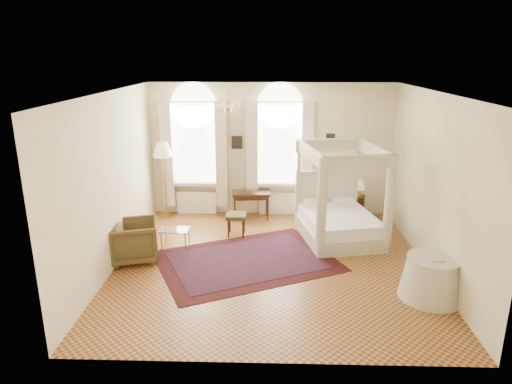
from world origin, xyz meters
TOP-DOWN VIEW (x-y plane):
  - ground at (0.00, 0.00)m, footprint 6.00×6.00m
  - room_walls at (0.00, 0.00)m, footprint 6.00×6.00m
  - window_left at (-1.90, 2.87)m, footprint 1.62×0.27m
  - window_right at (0.20, 2.87)m, footprint 1.62×0.27m
  - chandelier at (-0.90, 1.20)m, footprint 0.51×0.45m
  - wall_pictures at (0.09, 2.97)m, footprint 2.54×0.03m
  - canopy_bed at (1.50, 1.31)m, footprint 1.93×2.20m
  - nightstand at (2.12, 2.70)m, footprint 0.48×0.46m
  - nightstand_lamp at (2.16, 2.65)m, footprint 0.29×0.29m
  - writing_desk at (-0.49, 2.56)m, footprint 0.96×0.56m
  - laptop at (-0.58, 2.47)m, footprint 0.36×0.29m
  - stool at (-0.78, 1.47)m, footprint 0.44×0.44m
  - armchair at (-2.70, 0.10)m, footprint 1.11×1.09m
  - coffee_table at (-2.03, 0.76)m, footprint 0.62×0.45m
  - floor_lamp at (-2.65, 2.70)m, footprint 0.49×0.49m
  - oriental_rug at (-0.48, 0.11)m, footprint 4.06×3.61m
  - side_table at (2.70, -1.18)m, footprint 1.06×1.06m
  - book at (2.61, -1.23)m, footprint 0.19×0.24m

SIDE VIEW (x-z plane):
  - ground at x=0.00m, z-range 0.00..0.00m
  - oriental_rug at x=-0.48m, z-range 0.00..0.01m
  - nightstand at x=2.12m, z-range 0.00..0.57m
  - side_table at x=2.70m, z-range -0.01..0.72m
  - coffee_table at x=-2.03m, z-range 0.16..0.57m
  - armchair at x=-2.70m, z-range 0.00..0.82m
  - stool at x=-0.78m, z-range 0.17..0.67m
  - canopy_bed at x=1.50m, z-range -0.57..1.52m
  - writing_desk at x=-0.49m, z-range 0.25..0.94m
  - laptop at x=-0.58m, z-range 0.69..0.72m
  - book at x=2.61m, z-range 0.73..0.75m
  - nightstand_lamp at x=2.16m, z-range 0.64..1.07m
  - window_left at x=-1.90m, z-range -0.16..3.13m
  - window_right at x=0.20m, z-range -0.16..3.13m
  - floor_lamp at x=-2.65m, z-range 0.67..2.57m
  - wall_pictures at x=0.09m, z-range 1.70..2.09m
  - room_walls at x=0.00m, z-range -1.02..4.98m
  - chandelier at x=-0.90m, z-range 2.66..3.16m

